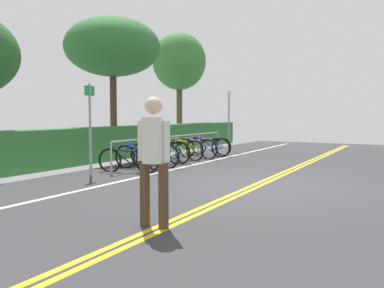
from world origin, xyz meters
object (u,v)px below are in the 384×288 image
Objects in this scene: bicycle_0 at (128,160)px; bicycle_4 at (173,151)px; bicycle_2 at (154,155)px; tree_far_right at (179,62)px; bicycle_7 at (208,147)px; tree_mid at (113,48)px; sign_post_near at (90,121)px; bicycle_5 at (184,150)px; bicycle_6 at (198,148)px; bicycle_1 at (141,157)px; bicycle_3 at (163,152)px; bicycle_8 at (211,146)px; pedestrian at (154,152)px; sign_post_far at (229,115)px; bike_rack at (176,142)px.

bicycle_4 reaches higher than bicycle_0.
tree_far_right reaches higher than bicycle_2.
tree_mid is (-1.21, 3.37, 3.68)m from bicycle_7.
sign_post_near is 0.40× the size of tree_far_right.
bicycle_5 is 0.99× the size of bicycle_6.
bicycle_3 is (1.33, 0.12, 0.02)m from bicycle_1.
bicycle_6 is at bearing 0.73° from bicycle_0.
sign_post_near is (-6.33, 0.21, 1.04)m from bicycle_8.
pedestrian is at bearing -152.83° from bicycle_5.
sign_post_near is at bearing 52.32° from pedestrian.
bicycle_4 is at bearing -150.87° from tree_far_right.
bicycle_4 is 7.84m from pedestrian.
bicycle_4 is at bearing 172.50° from bicycle_7.
pedestrian reaches higher than bicycle_8.
bicycle_4 is at bearing 168.67° from bicycle_6.
bicycle_0 is at bearing -179.27° from bicycle_6.
tree_mid is at bearing 97.81° from bicycle_6.
bicycle_3 is at bearing -172.82° from bicycle_4.
tree_far_right is at bearing 31.61° from bicycle_5.
bicycle_5 is at bearing 179.23° from bicycle_8.
bicycle_2 is 2.06m from bicycle_5.
bicycle_8 is 1.00× the size of pedestrian.
tree_far_right reaches higher than bicycle_3.
bicycle_8 is 0.71× the size of sign_post_far.
sign_post_far reaches higher than bicycle_3.
bicycle_2 is at bearing -179.65° from bicycle_6.
tree_far_right is at bearing 8.27° from tree_mid.
bicycle_7 is at bearing 0.05° from bicycle_2.
bike_rack is 3.86× the size of bicycle_5.
bicycle_5 is 8.31m from pedestrian.
bicycle_7 is at bearing -175.94° from sign_post_far.
bicycle_8 is at bearing 15.24° from bicycle_7.
pedestrian is 0.71× the size of sign_post_far.
bike_rack reaches higher than bicycle_6.
bicycle_2 is at bearing -169.83° from bicycle_4.
tree_mid is at bearing 119.54° from bicycle_8.
tree_far_right is at bearing 24.50° from bicycle_1.
bike_rack is at bearing -178.94° from bicycle_8.
bicycle_2 is at bearing -9.44° from sign_post_near.
bicycle_1 is 0.61m from bicycle_2.
bicycle_5 is (1.33, 0.03, -0.01)m from bicycle_3.
bicycle_8 is at bearing -2.14° from bicycle_4.
bicycle_5 is at bearing -2.38° from sign_post_near.
bicycle_8 is at bearing 1.06° from bike_rack.
tree_far_right is at bearing 29.33° from pedestrian.
tree_far_right is (9.37, 4.27, 3.93)m from bicycle_1.
bicycle_7 reaches higher than bicycle_1.
bicycle_7 is at bearing -7.73° from bicycle_5.
bicycle_5 is at bearing 5.44° from bicycle_2.
bicycle_5 reaches higher than bicycle_6.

